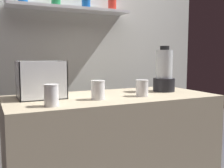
% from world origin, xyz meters
% --- Properties ---
extents(counter, '(1.40, 0.64, 0.90)m').
position_xyz_m(counter, '(0.00, 0.00, 0.45)').
color(counter, tan).
rests_on(counter, ground_plane).
extents(back_wall_unit, '(2.60, 0.24, 2.50)m').
position_xyz_m(back_wall_unit, '(-0.00, 0.77, 1.26)').
color(back_wall_unit, silver).
rests_on(back_wall_unit, ground_plane).
extents(carrot_display_bin, '(0.29, 0.24, 0.24)m').
position_xyz_m(carrot_display_bin, '(-0.46, 0.11, 0.97)').
color(carrot_display_bin, white).
rests_on(carrot_display_bin, counter).
extents(blender_pitcher, '(0.16, 0.16, 0.34)m').
position_xyz_m(blender_pitcher, '(0.46, 0.04, 1.04)').
color(blender_pitcher, black).
rests_on(blender_pitcher, counter).
extents(juice_cup_carrot_far_left, '(0.08, 0.08, 0.12)m').
position_xyz_m(juice_cup_carrot_far_left, '(-0.46, -0.20, 0.95)').
color(juice_cup_carrot_far_left, white).
rests_on(juice_cup_carrot_far_left, counter).
extents(juice_cup_beet_left, '(0.09, 0.09, 0.12)m').
position_xyz_m(juice_cup_beet_left, '(-0.15, -0.10, 0.95)').
color(juice_cup_beet_left, white).
rests_on(juice_cup_beet_left, counter).
extents(juice_cup_orange_middle, '(0.09, 0.09, 0.11)m').
position_xyz_m(juice_cup_orange_middle, '(0.17, -0.10, 0.95)').
color(juice_cup_orange_middle, white).
rests_on(juice_cup_orange_middle, counter).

